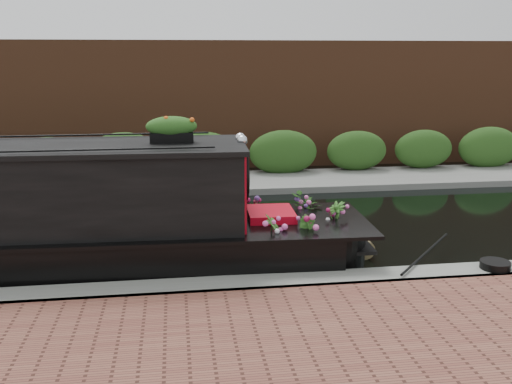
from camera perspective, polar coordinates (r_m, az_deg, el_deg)
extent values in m
plane|color=black|center=(11.85, -3.36, -4.00)|extent=(80.00, 80.00, 0.00)
cube|color=gray|center=(8.78, -1.51, -10.50)|extent=(40.00, 0.60, 0.50)
cube|color=slate|center=(15.90, -4.64, 0.56)|extent=(40.00, 2.40, 0.34)
cube|color=#264C19|center=(16.77, -4.84, 1.25)|extent=(40.00, 1.10, 2.80)
cube|color=brown|center=(18.83, -5.22, 2.61)|extent=(40.00, 1.00, 8.00)
cube|color=red|center=(9.73, -1.52, 0.74)|extent=(0.12, 1.74, 1.34)
cube|color=black|center=(8.79, -9.45, -0.34)|extent=(0.90, 0.06, 0.55)
cube|color=red|center=(9.99, 1.46, -3.20)|extent=(0.83, 0.92, 0.50)
sphere|color=silver|center=(9.45, -1.39, 5.18)|extent=(0.18, 0.18, 0.18)
sphere|color=silver|center=(9.72, -1.58, 5.42)|extent=(0.18, 0.18, 0.18)
cube|color=black|center=(9.52, -8.41, 5.42)|extent=(0.71, 0.26, 0.17)
ellipsoid|color=#E35A19|center=(9.49, -8.46, 6.63)|extent=(0.78, 0.26, 0.24)
imported|color=#306421|center=(9.25, 1.57, -4.14)|extent=(0.36, 0.40, 0.63)
imported|color=#306421|center=(9.38, 5.17, -4.12)|extent=(0.39, 0.41, 0.58)
imported|color=#306421|center=(10.66, 5.21, -1.75)|extent=(0.77, 0.76, 0.65)
imported|color=#306421|center=(10.03, 7.99, -2.80)|extent=(0.49, 0.49, 0.65)
imported|color=#306421|center=(10.57, 0.14, -2.13)|extent=(0.20, 0.29, 0.54)
cylinder|color=olive|center=(10.55, 10.63, -5.49)|extent=(0.35, 0.35, 0.35)
cylinder|color=black|center=(9.94, 22.80, -6.74)|extent=(0.48, 0.48, 0.12)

